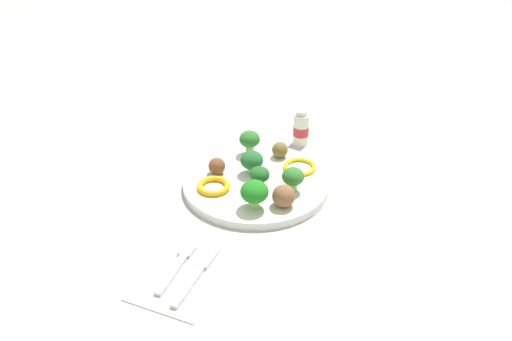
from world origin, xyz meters
name	(u,v)px	position (x,y,z in m)	size (l,w,h in m)	color
ground_plane	(256,186)	(0.00, 0.00, 0.00)	(4.00, 4.00, 0.00)	#B2B2AD
plate	(256,183)	(0.00, 0.00, 0.01)	(0.28, 0.28, 0.02)	white
broccoli_floret_back_right	(260,175)	(-0.03, -0.02, 0.05)	(0.04, 0.04, 0.05)	#90B76E
broccoli_floret_mid_right	(254,192)	(-0.08, -0.04, 0.05)	(0.05, 0.05, 0.05)	#A5C672
broccoli_floret_far_rim	(252,161)	(0.02, 0.02, 0.04)	(0.04, 0.04, 0.05)	#9AD07E
broccoli_floret_center	(294,176)	(0.00, -0.08, 0.05)	(0.04, 0.04, 0.05)	#99CE7E
broccoli_floret_mid_left	(250,140)	(0.08, 0.06, 0.05)	(0.04, 0.04, 0.05)	#A4C673
meatball_front_left	(217,166)	(-0.02, 0.08, 0.03)	(0.03, 0.03, 0.03)	brown
meatball_mid_left	(284,196)	(-0.05, -0.08, 0.04)	(0.04, 0.04, 0.04)	brown
meatball_mid_right	(278,149)	(0.10, 0.00, 0.03)	(0.03, 0.03, 0.03)	brown
pepper_ring_mid_right	(300,167)	(0.08, -0.06, 0.02)	(0.07, 0.07, 0.01)	yellow
pepper_ring_far_rim	(214,186)	(-0.07, 0.05, 0.02)	(0.06, 0.06, 0.01)	yellow
napkin	(186,273)	(-0.27, -0.03, 0.00)	(0.17, 0.12, 0.01)	white
fork	(178,265)	(-0.26, -0.01, 0.01)	(0.12, 0.04, 0.01)	silver
knife	(198,271)	(-0.26, -0.04, 0.01)	(0.15, 0.04, 0.01)	silver
yogurt_bottle	(302,129)	(0.20, 0.00, 0.04)	(0.03, 0.03, 0.08)	white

